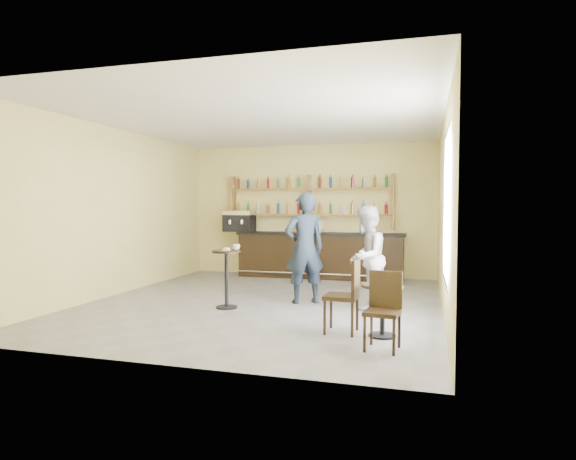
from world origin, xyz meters
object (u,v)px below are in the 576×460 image
(man_main, at_px, (305,248))
(espresso_machine, at_px, (239,221))
(bar_counter, at_px, (320,255))
(chair_south, at_px, (382,312))
(cafe_table, at_px, (382,311))
(chair_west, at_px, (341,296))
(patron_second, at_px, (366,257))
(pedestal_table, at_px, (226,279))
(pastry_case, at_px, (313,226))

(man_main, bearing_deg, espresso_machine, -81.05)
(bar_counter, height_order, chair_south, bar_counter)
(cafe_table, height_order, chair_south, chair_south)
(chair_west, height_order, chair_south, chair_west)
(bar_counter, height_order, chair_west, bar_counter)
(patron_second, bearing_deg, cafe_table, 24.43)
(espresso_machine, height_order, cafe_table, espresso_machine)
(bar_counter, distance_m, espresso_machine, 2.20)
(espresso_machine, relative_size, chair_south, 0.79)
(bar_counter, relative_size, man_main, 2.04)
(cafe_table, bearing_deg, patron_second, 103.78)
(pedestal_table, bearing_deg, chair_south, -31.76)
(espresso_machine, relative_size, pedestal_table, 0.75)
(pedestal_table, bearing_deg, pastry_case, 80.91)
(espresso_machine, relative_size, chair_west, 0.72)
(pedestal_table, relative_size, chair_west, 0.97)
(pedestal_table, height_order, man_main, man_main)
(espresso_machine, bearing_deg, man_main, -49.89)
(chair_south, bearing_deg, chair_west, 139.92)
(cafe_table, bearing_deg, espresso_machine, 129.04)
(espresso_machine, xyz_separation_m, chair_west, (3.38, -4.80, -0.83))
(bar_counter, bearing_deg, man_main, -82.93)
(bar_counter, xyz_separation_m, patron_second, (1.47, -3.15, 0.32))
(bar_counter, xyz_separation_m, cafe_table, (1.88, -4.85, -0.19))
(chair_south, bearing_deg, pedestal_table, 155.45)
(pedestal_table, bearing_deg, bar_counter, 78.33)
(pastry_case, distance_m, cafe_table, 5.34)
(cafe_table, relative_size, patron_second, 0.40)
(pastry_case, xyz_separation_m, cafe_table, (2.06, -4.85, -0.88))
(pedestal_table, distance_m, patron_second, 2.36)
(bar_counter, xyz_separation_m, chair_south, (1.93, -5.45, -0.08))
(man_main, distance_m, chair_west, 2.09)
(chair_south, bearing_deg, espresso_machine, 133.37)
(pedestal_table, xyz_separation_m, chair_west, (2.11, -1.03, 0.02))
(pastry_case, height_order, chair_west, pastry_case)
(bar_counter, relative_size, pedestal_table, 4.10)
(bar_counter, xyz_separation_m, pedestal_table, (-0.78, -3.77, -0.05))
(bar_counter, xyz_separation_m, chair_west, (1.33, -4.80, -0.04))
(pedestal_table, relative_size, patron_second, 0.57)
(pastry_case, distance_m, chair_south, 5.89)
(man_main, distance_m, cafe_table, 2.47)
(bar_counter, distance_m, pedestal_table, 3.85)
(chair_west, bearing_deg, cafe_table, 87.15)
(man_main, relative_size, patron_second, 1.14)
(patron_second, bearing_deg, chair_south, 22.13)
(patron_second, bearing_deg, pastry_case, -141.85)
(espresso_machine, height_order, pastry_case, espresso_machine)
(espresso_machine, distance_m, cafe_table, 6.32)
(chair_south, height_order, patron_second, patron_second)
(pastry_case, xyz_separation_m, pedestal_table, (-0.60, -3.77, -0.74))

